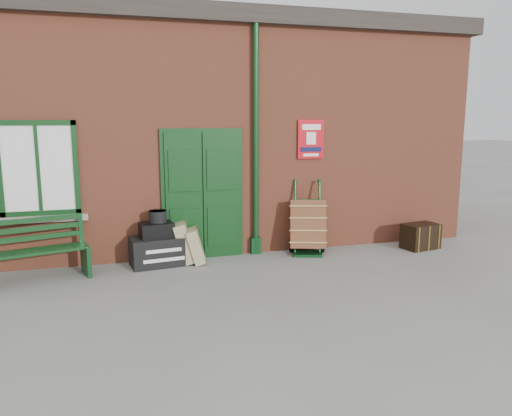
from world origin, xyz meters
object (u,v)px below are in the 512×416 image
object	(u,v)px
houdini_trunk	(160,251)
bench	(31,249)
porter_trolley	(307,226)
dark_trunk	(420,236)

from	to	relation	value
houdini_trunk	bench	bearing A→B (deg)	-177.60
houdini_trunk	porter_trolley	size ratio (longest dim) A/B	0.75
bench	dark_trunk	size ratio (longest dim) A/B	2.54
houdini_trunk	dark_trunk	bearing A→B (deg)	-10.51
bench	dark_trunk	distance (m)	6.76
porter_trolley	dark_trunk	bearing A→B (deg)	9.83
porter_trolley	dark_trunk	distance (m)	2.22
bench	porter_trolley	bearing A→B (deg)	-10.97
bench	houdini_trunk	distance (m)	1.97
porter_trolley	dark_trunk	world-z (taller)	porter_trolley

